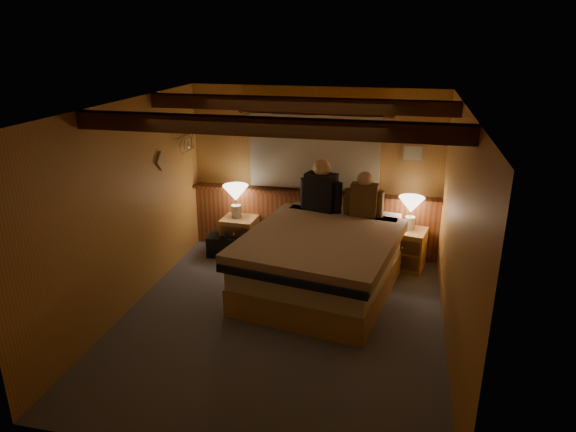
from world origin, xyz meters
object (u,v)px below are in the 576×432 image
(duffel_bag, at_px, (226,245))
(person_left, at_px, (321,189))
(lamp_left, at_px, (236,195))
(person_right, at_px, (364,198))
(nightstand_left, at_px, (240,235))
(nightstand_right, at_px, (405,249))
(lamp_right, at_px, (411,207))
(bed, at_px, (323,260))

(duffel_bag, bearing_deg, person_left, -1.74)
(lamp_left, relative_size, person_right, 0.76)
(lamp_left, relative_size, duffel_bag, 0.89)
(nightstand_left, relative_size, nightstand_right, 0.91)
(person_left, height_order, person_right, person_left)
(lamp_left, bearing_deg, nightstand_left, -28.77)
(nightstand_right, distance_m, person_right, 0.96)
(nightstand_left, relative_size, lamp_right, 1.18)
(lamp_left, relative_size, lamp_right, 1.07)
(person_right, height_order, duffel_bag, person_right)
(lamp_right, relative_size, duffel_bag, 0.83)
(lamp_left, bearing_deg, duffel_bag, -120.17)
(lamp_left, xyz_separation_m, duffel_bag, (-0.12, -0.20, -0.71))
(duffel_bag, bearing_deg, person_right, -6.09)
(bed, bearing_deg, person_left, 111.73)
(bed, bearing_deg, nightstand_right, 51.27)
(person_right, bearing_deg, lamp_left, 177.92)
(lamp_right, bearing_deg, duffel_bag, -175.23)
(bed, relative_size, lamp_right, 5.60)
(lamp_left, height_order, duffel_bag, lamp_left)
(person_right, bearing_deg, lamp_right, 21.51)
(duffel_bag, bearing_deg, nightstand_left, 39.75)
(nightstand_left, bearing_deg, lamp_left, 153.62)
(lamp_left, distance_m, person_right, 1.87)
(nightstand_left, distance_m, duffel_bag, 0.26)
(person_left, distance_m, person_right, 0.61)
(lamp_right, bearing_deg, nightstand_right, -117.45)
(lamp_left, distance_m, lamp_right, 2.48)
(nightstand_left, xyz_separation_m, person_left, (1.21, -0.06, 0.80))
(lamp_left, height_order, person_right, person_right)
(nightstand_right, relative_size, person_right, 0.92)
(person_left, relative_size, duffel_bag, 1.38)
(person_left, bearing_deg, nightstand_right, 17.62)
(nightstand_right, bearing_deg, lamp_left, -169.42)
(nightstand_left, relative_size, lamp_left, 1.10)
(nightstand_left, xyz_separation_m, nightstand_right, (2.40, -0.01, 0.01))
(nightstand_right, distance_m, lamp_right, 0.60)
(nightstand_right, bearing_deg, duffel_bag, -164.94)
(bed, bearing_deg, duffel_bag, 164.84)
(bed, bearing_deg, nightstand_left, 156.99)
(nightstand_right, distance_m, person_left, 1.43)
(lamp_left, xyz_separation_m, lamp_right, (2.48, 0.02, 0.00))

